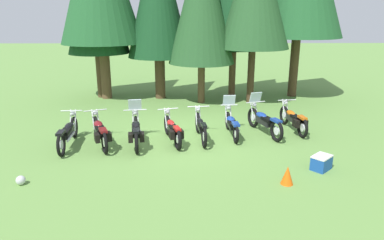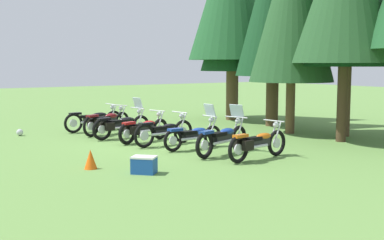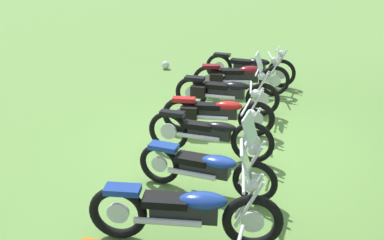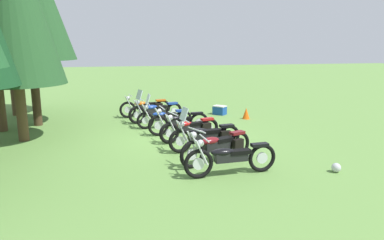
{
  "view_description": "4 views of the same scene",
  "coord_description": "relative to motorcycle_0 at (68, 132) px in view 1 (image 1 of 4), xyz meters",
  "views": [
    {
      "loc": [
        0.07,
        -11.45,
        4.17
      ],
      "look_at": [
        0.23,
        0.48,
        0.54
      ],
      "focal_mm": 33.05,
      "sensor_mm": 36.0,
      "label": 1
    },
    {
      "loc": [
        13.98,
        -7.93,
        2.58
      ],
      "look_at": [
        0.98,
        0.69,
        0.8
      ],
      "focal_mm": 46.62,
      "sensor_mm": 36.0,
      "label": 2
    },
    {
      "loc": [
        6.71,
        2.36,
        3.5
      ],
      "look_at": [
        0.59,
        -0.35,
        0.67
      ],
      "focal_mm": 39.35,
      "sensor_mm": 36.0,
      "label": 3
    },
    {
      "loc": [
        -11.93,
        2.07,
        3.23
      ],
      "look_at": [
        -0.42,
        -0.33,
        0.71
      ],
      "focal_mm": 33.74,
      "sensor_mm": 36.0,
      "label": 4
    }
  ],
  "objects": [
    {
      "name": "ground_plane",
      "position": [
        3.8,
        0.6,
        -0.46
      ],
      "size": [
        80.0,
        80.0,
        0.0
      ],
      "primitive_type": "plane",
      "color": "#608C42"
    },
    {
      "name": "traffic_cone",
      "position": [
        6.39,
        -2.76,
        -0.22
      ],
      "size": [
        0.32,
        0.32,
        0.48
      ],
      "primitive_type": "cone",
      "color": "#EA590F",
      "rests_on": "ground_plane"
    },
    {
      "name": "motorcycle_4",
      "position": [
        4.32,
        0.57,
        -0.01
      ],
      "size": [
        0.77,
        2.27,
        1.03
      ],
      "rotation": [
        0.0,
        0.0,
        1.68
      ],
      "color": "black",
      "rests_on": "ground_plane"
    },
    {
      "name": "motorcycle_2",
      "position": [
        2.19,
        0.08,
        0.01
      ],
      "size": [
        0.84,
        2.33,
        1.38
      ],
      "rotation": [
        0.0,
        0.0,
        1.72
      ],
      "color": "black",
      "rests_on": "ground_plane"
    },
    {
      "name": "motorcycle_7",
      "position": [
        7.74,
        1.44,
        -0.01
      ],
      "size": [
        0.78,
        2.29,
        1.02
      ],
      "rotation": [
        0.0,
        0.0,
        1.72
      ],
      "color": "black",
      "rests_on": "ground_plane"
    },
    {
      "name": "motorcycle_1",
      "position": [
        1.02,
        0.04,
        0.02
      ],
      "size": [
        1.15,
        2.25,
        1.03
      ],
      "rotation": [
        0.0,
        0.0,
        1.97
      ],
      "color": "black",
      "rests_on": "ground_plane"
    },
    {
      "name": "dropped_helmet",
      "position": [
        -0.35,
        -2.71,
        -0.34
      ],
      "size": [
        0.24,
        0.24,
        0.24
      ],
      "primitive_type": "sphere",
      "color": "silver",
      "rests_on": "ground_plane"
    },
    {
      "name": "motorcycle_6",
      "position": [
        6.59,
        1.16,
        0.02
      ],
      "size": [
        1.01,
        2.34,
        1.38
      ],
      "rotation": [
        0.0,
        0.0,
        1.88
      ],
      "color": "black",
      "rests_on": "ground_plane"
    },
    {
      "name": "picnic_cooler",
      "position": [
        7.56,
        -1.91,
        -0.26
      ],
      "size": [
        0.68,
        0.68,
        0.41
      ],
      "color": "#19479E",
      "rests_on": "ground_plane"
    },
    {
      "name": "motorcycle_3",
      "position": [
        3.37,
        0.31,
        -0.03
      ],
      "size": [
        0.92,
        2.16,
        1.01
      ],
      "rotation": [
        0.0,
        0.0,
        1.84
      ],
      "color": "black",
      "rests_on": "ground_plane"
    },
    {
      "name": "motorcycle_0",
      "position": [
        0.0,
        0.0,
        0.0
      ],
      "size": [
        0.71,
        2.43,
        1.02
      ],
      "rotation": [
        0.0,
        0.0,
        1.64
      ],
      "color": "black",
      "rests_on": "ground_plane"
    },
    {
      "name": "motorcycle_5",
      "position": [
        5.42,
        0.95,
        -0.02
      ],
      "size": [
        0.62,
        2.17,
        1.34
      ],
      "rotation": [
        0.0,
        0.0,
        1.64
      ],
      "color": "black",
      "rests_on": "ground_plane"
    }
  ]
}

